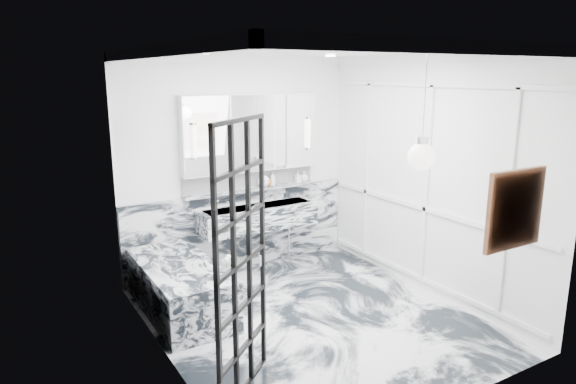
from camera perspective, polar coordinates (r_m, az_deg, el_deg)
floor at (r=5.72m, az=2.85°, el=-13.76°), size 3.60×3.60×0.00m
ceiling at (r=5.11m, az=3.21°, el=15.53°), size 3.60×3.60×0.00m
wall_back at (r=6.78m, az=-5.48°, el=2.99°), size 3.60×0.00×3.60m
wall_front at (r=3.93m, az=17.84°, el=-5.03°), size 3.60×0.00×3.60m
wall_left at (r=4.57m, az=-13.92°, el=-2.27°), size 0.00×3.60×3.60m
wall_right at (r=6.25m, az=15.30°, el=1.73°), size 0.00×3.60×3.60m
marble_clad_back at (r=6.96m, az=-5.24°, el=-4.16°), size 3.18×0.05×1.05m
marble_clad_left at (r=4.59m, az=-13.70°, el=-2.97°), size 0.02×3.56×2.68m
panel_molding at (r=6.26m, az=15.12°, el=0.82°), size 0.03×3.40×2.30m
soap_bottle_a at (r=6.94m, az=-1.72°, el=1.48°), size 0.08×0.08×0.19m
soap_bottle_b at (r=7.15m, az=1.10°, el=1.69°), size 0.08×0.08×0.16m
soap_bottle_c at (r=7.20m, az=1.80°, el=1.73°), size 0.15×0.15×0.15m
face_pot at (r=6.88m, az=-2.74°, el=1.19°), size 0.16×0.16×0.16m
amber_bottle at (r=6.93m, az=-1.99°, el=1.08°), size 0.04×0.04×0.10m
flower_vase at (r=5.27m, az=-6.55°, el=-8.94°), size 0.07×0.07×0.12m
crittall_door at (r=4.11m, az=-5.15°, el=-7.79°), size 0.70×0.60×2.24m
artwork at (r=4.49m, az=23.92°, el=-1.77°), size 0.55×0.05×0.55m
pendant_light at (r=4.39m, az=14.60°, el=3.80°), size 0.23×0.23×0.23m
trough_sink at (r=6.78m, az=-3.32°, el=-2.79°), size 1.60×0.45×0.30m
ledge at (r=6.83m, az=-4.00°, el=0.28°), size 1.90×0.14×0.04m
subway_tile at (r=6.86m, az=-4.25°, el=1.48°), size 1.90×0.03×0.23m
mirror_cabinet at (r=6.71m, az=-4.12°, el=6.54°), size 1.90×0.16×1.00m
sconce_left at (r=6.31m, az=-10.42°, el=5.57°), size 0.07×0.07×0.40m
sconce_right at (r=7.04m, az=2.24°, el=6.54°), size 0.07×0.07×0.40m
bathtub at (r=5.87m, az=-11.92°, el=-10.35°), size 0.75×1.65×0.55m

